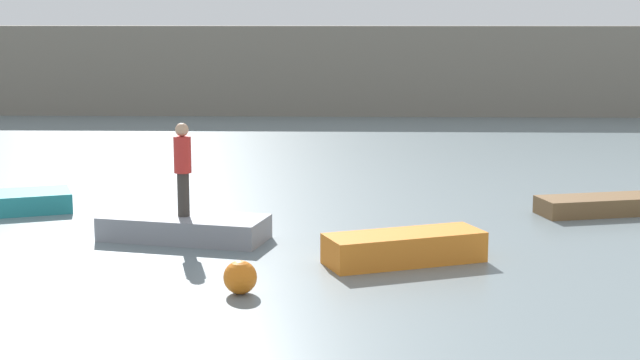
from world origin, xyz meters
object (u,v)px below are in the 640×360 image
rowboat_brown (602,205)px  person_red_shirt (183,164)px  mooring_buoy (240,277)px  rowboat_orange (404,248)px  rowboat_grey (184,228)px

rowboat_brown → person_red_shirt: 8.83m
mooring_buoy → rowboat_orange: bearing=37.1°
rowboat_orange → mooring_buoy: size_ratio=5.26×
rowboat_grey → mooring_buoy: 3.77m
rowboat_grey → person_red_shirt: bearing=12.9°
rowboat_grey → rowboat_brown: (8.35, 2.60, -0.04)m
mooring_buoy → rowboat_brown: bearing=41.4°
rowboat_orange → person_red_shirt: bearing=137.2°
rowboat_brown → person_red_shirt: person_red_shirt is taller
person_red_shirt → mooring_buoy: (1.44, -3.49, -1.16)m
rowboat_orange → mooring_buoy: (-2.56, -1.94, -0.00)m
person_red_shirt → rowboat_brown: bearing=17.3°
rowboat_orange → rowboat_brown: rowboat_orange is taller
rowboat_grey → person_red_shirt: (0.00, 0.00, 1.19)m
person_red_shirt → rowboat_grey: bearing=180.0°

